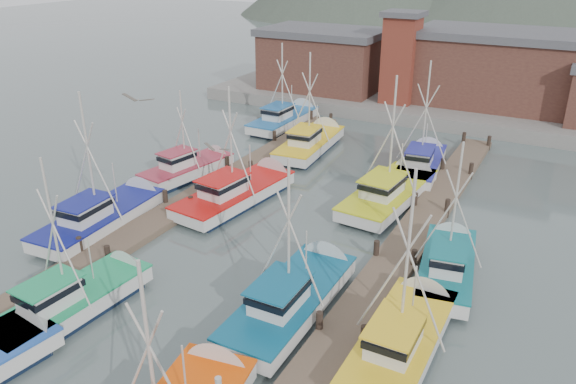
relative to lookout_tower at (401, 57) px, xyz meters
The scene contains 21 objects.
ground 33.52m from the lookout_tower, 86.53° to the right, with size 260.00×260.00×0.00m, color #495856.
dock_left 29.87m from the lookout_tower, 99.80° to the right, with size 2.30×46.00×1.50m.
dock_right 30.79m from the lookout_tower, 72.73° to the right, with size 2.30×46.00×1.50m.
quay 6.67m from the lookout_tower, 63.43° to the left, with size 44.00×16.00×1.20m, color gray.
shed_left 9.30m from the lookout_tower, 167.47° to the left, with size 12.72×8.48×6.20m.
shed_center 8.99m from the lookout_tower, 26.57° to the left, with size 14.84×9.54×6.90m.
lookout_tower is the anchor object (origin of this frame).
distant_hills 90.40m from the lookout_tower, 96.85° to the left, with size 175.00×140.00×42.00m.
boat_4 38.83m from the lookout_tower, 93.44° to the right, with size 3.29×8.32×8.25m.
boat_5 34.58m from the lookout_tower, 79.56° to the right, with size 3.41×9.20×8.33m.
boat_6 32.78m from the lookout_tower, 103.38° to the right, with size 3.74×9.38×9.02m.
boat_7 36.36m from the lookout_tower, 71.53° to the right, with size 3.62×8.60×8.94m.
boat_8 25.48m from the lookout_tower, 95.43° to the right, with size 4.09×9.95×8.55m.
boat_9 21.70m from the lookout_tower, 72.72° to the right, with size 3.92×10.17×9.24m.
boat_10 24.66m from the lookout_tower, 108.78° to the right, with size 3.60×8.01×6.94m.
boat_11 30.30m from the lookout_tower, 67.17° to the right, with size 3.63×8.15×7.85m.
boat_12 14.78m from the lookout_tower, 100.93° to the right, with size 3.59×9.50×8.78m.
boat_13 16.37m from the lookout_tower, 65.32° to the right, with size 3.55×8.73×8.89m.
boat_14 12.63m from the lookout_tower, 131.35° to the right, with size 3.51×9.22×8.38m.
gull_near 38.04m from the lookout_tower, 87.28° to the right, with size 1.55×0.64×0.24m.
gull_far 33.64m from the lookout_tower, 86.31° to the right, with size 1.53×0.66×0.24m.
Camera 1 is at (13.98, -19.76, 15.22)m, focal length 35.00 mm.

